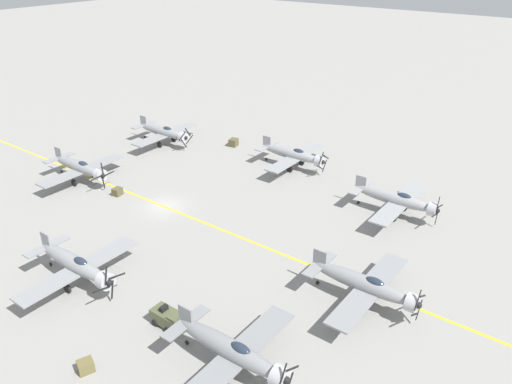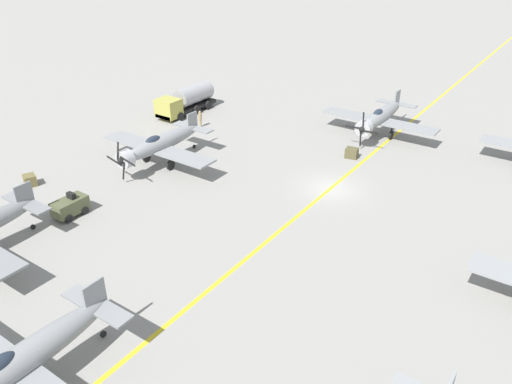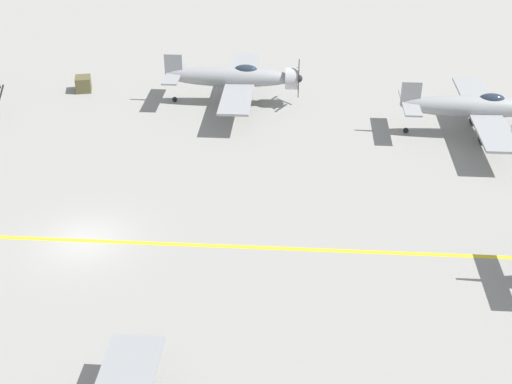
% 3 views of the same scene
% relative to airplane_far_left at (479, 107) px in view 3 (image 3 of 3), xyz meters
% --- Properties ---
extents(ground_plane, '(400.00, 400.00, 0.00)m').
position_rel_airplane_far_left_xyz_m(ground_plane, '(14.26, -22.58, -2.01)').
color(ground_plane, gray).
extents(taxiway_stripe, '(0.30, 160.00, 0.01)m').
position_rel_airplane_far_left_xyz_m(taxiway_stripe, '(14.26, -22.58, -2.01)').
color(taxiway_stripe, yellow).
rests_on(taxiway_stripe, ground).
extents(airplane_far_left, '(12.00, 9.98, 3.77)m').
position_rel_airplane_far_left_xyz_m(airplane_far_left, '(0.00, 0.00, 0.00)').
color(airplane_far_left, '#949699').
rests_on(airplane_far_left, ground).
extents(airplane_mid_left, '(12.00, 9.98, 3.65)m').
position_rel_airplane_far_left_xyz_m(airplane_mid_left, '(-4.24, -16.46, -0.00)').
color(airplane_mid_left, '#929497').
rests_on(airplane_mid_left, ground).
extents(supply_crate_mid_lane, '(1.57, 1.40, 1.12)m').
position_rel_airplane_far_left_xyz_m(supply_crate_mid_lane, '(-5.85, -28.32, -1.45)').
color(supply_crate_mid_lane, brown).
rests_on(supply_crate_mid_lane, ground).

